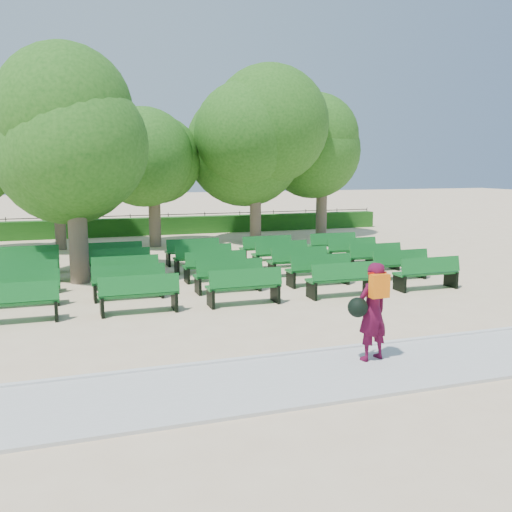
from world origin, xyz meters
The scene contains 9 objects.
ground centered at (0.00, 0.00, 0.00)m, with size 120.00×120.00×0.00m, color beige.
paving centered at (0.00, -7.40, 0.03)m, with size 30.00×2.20×0.06m, color beige.
curb centered at (0.00, -6.25, 0.05)m, with size 30.00×0.12×0.10m, color silver.
hedge centered at (0.00, 14.00, 0.45)m, with size 26.00×0.70×0.90m, color #1B5014.
fence centered at (0.00, 14.40, 0.00)m, with size 26.00×0.10×1.02m, color black, non-canonical shape.
tree_line centered at (0.00, 10.00, 0.00)m, with size 21.80×6.80×7.04m, color #2A631A, non-canonical shape.
bench_array centered at (0.08, 1.20, 0.10)m, with size 1.95×0.62×1.23m.
tree_among centered at (-3.93, 2.32, 4.37)m, with size 4.38×4.38×6.38m.
person centered at (0.89, -7.01, 1.00)m, with size 0.90×0.59×1.82m.
Camera 1 is at (-4.34, -15.87, 3.60)m, focal length 40.00 mm.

